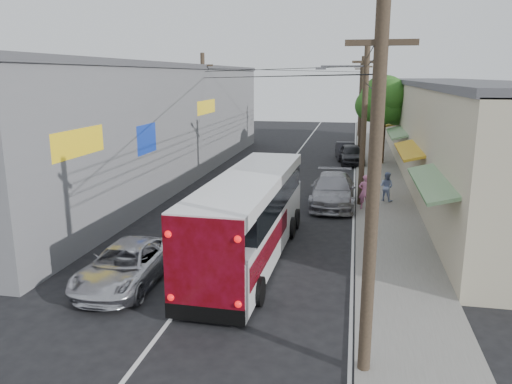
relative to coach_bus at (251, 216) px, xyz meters
The scene contains 13 objects.
ground 5.12m from the coach_bus, 104.32° to the right, with size 120.00×120.00×0.00m, color black.
sidewalk 16.26m from the coach_bus, 70.89° to the left, with size 3.00×80.00×0.12m, color slate.
building_right 19.93m from the coach_bus, 60.49° to the left, with size 7.09×40.00×6.25m.
building_left 16.58m from the coach_bus, 126.13° to the left, with size 7.20×36.00×7.25m.
utility_poles 15.94m from the coach_bus, 82.98° to the left, with size 11.80×45.28×8.00m.
street_tree 22.26m from the coach_bus, 75.10° to the left, with size 4.40×4.00×6.60m.
coach_bus is the anchor object (origin of this frame).
jeepney 4.76m from the coach_bus, 137.36° to the right, with size 2.16×4.68×1.30m, color silver.
parked_suv 8.73m from the coach_bus, 72.60° to the left, with size 2.22×5.47×1.59m, color gray.
parked_car_mid 21.27m from the coach_bus, 80.80° to the left, with size 1.74×4.34×1.48m, color #26272B.
parked_car_far 23.30m from the coach_bus, 82.76° to the left, with size 1.40×4.01×1.32m, color black.
pedestrian_near 8.55m from the coach_bus, 60.52° to the left, with size 0.62×0.41×1.71m, color #C16693.
pedestrian_far 10.73m from the coach_bus, 60.08° to the left, with size 0.75×0.58×1.54m, color #90A4D2.
Camera 1 is at (4.76, -12.36, 6.59)m, focal length 35.00 mm.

